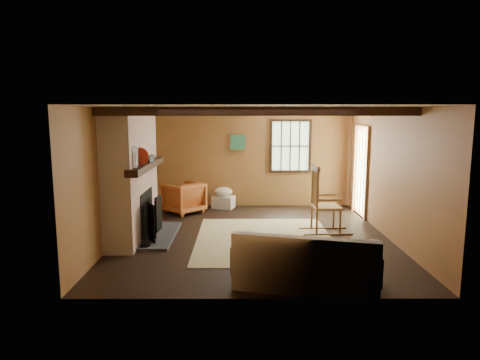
{
  "coord_description": "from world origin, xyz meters",
  "views": [
    {
      "loc": [
        -0.27,
        -7.81,
        2.3
      ],
      "look_at": [
        -0.25,
        0.4,
        1.02
      ],
      "focal_mm": 32.0,
      "sensor_mm": 36.0,
      "label": 1
    }
  ],
  "objects_px": {
    "fireplace": "(133,179)",
    "armchair": "(184,198)",
    "rocking_chair": "(324,204)",
    "laundry_basket": "(223,202)",
    "sofa": "(306,267)"
  },
  "relations": [
    {
      "from": "rocking_chair",
      "to": "laundry_basket",
      "type": "distance_m",
      "value": 2.99
    },
    {
      "from": "laundry_basket",
      "to": "fireplace",
      "type": "bearing_deg",
      "value": -122.56
    },
    {
      "from": "sofa",
      "to": "laundry_basket",
      "type": "height_order",
      "value": "sofa"
    },
    {
      "from": "rocking_chair",
      "to": "armchair",
      "type": "height_order",
      "value": "rocking_chair"
    },
    {
      "from": "armchair",
      "to": "rocking_chair",
      "type": "bearing_deg",
      "value": 105.76
    },
    {
      "from": "rocking_chair",
      "to": "sofa",
      "type": "distance_m",
      "value": 2.77
    },
    {
      "from": "fireplace",
      "to": "armchair",
      "type": "xyz_separation_m",
      "value": [
        0.67,
        1.94,
        -0.74
      ]
    },
    {
      "from": "fireplace",
      "to": "armchair",
      "type": "bearing_deg",
      "value": 71.03
    },
    {
      "from": "fireplace",
      "to": "rocking_chair",
      "type": "distance_m",
      "value": 3.65
    },
    {
      "from": "fireplace",
      "to": "armchair",
      "type": "distance_m",
      "value": 2.18
    },
    {
      "from": "rocking_chair",
      "to": "sofa",
      "type": "bearing_deg",
      "value": 161.25
    },
    {
      "from": "sofa",
      "to": "laundry_basket",
      "type": "distance_m",
      "value": 5.0
    },
    {
      "from": "rocking_chair",
      "to": "sofa",
      "type": "xyz_separation_m",
      "value": [
        -0.74,
        -2.66,
        -0.28
      ]
    },
    {
      "from": "fireplace",
      "to": "rocking_chair",
      "type": "xyz_separation_m",
      "value": [
        3.6,
        0.29,
        -0.55
      ]
    },
    {
      "from": "sofa",
      "to": "armchair",
      "type": "xyz_separation_m",
      "value": [
        -2.19,
        4.31,
        0.09
      ]
    }
  ]
}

